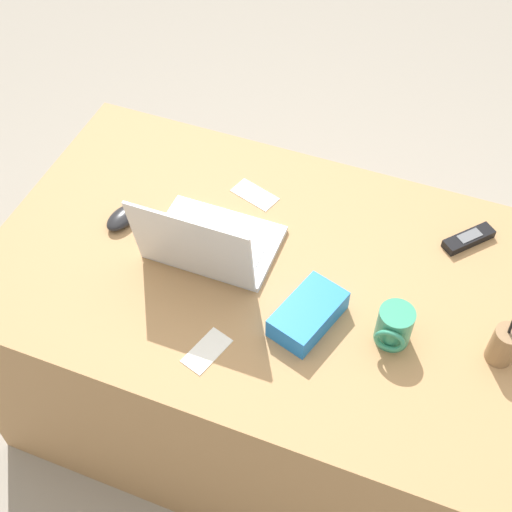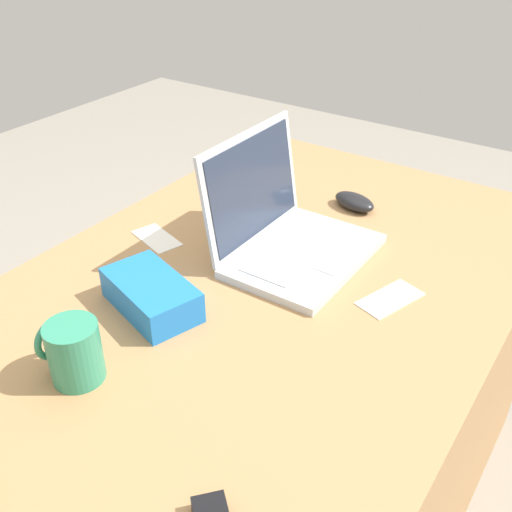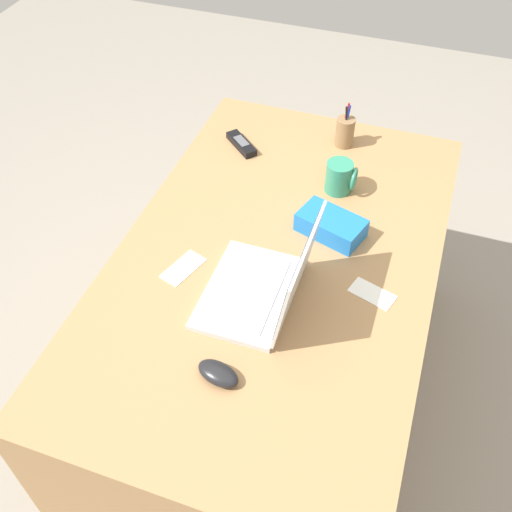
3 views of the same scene
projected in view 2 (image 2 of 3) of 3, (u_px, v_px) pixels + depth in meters
The scene contains 7 objects.
desk at pixel (250, 425), 1.40m from camera, with size 1.51×0.92×0.75m, color #A87C4F.
laptop at pixel (287, 232), 1.30m from camera, with size 0.33×0.27×0.26m.
computer_mouse at pixel (354, 202), 1.49m from camera, with size 0.06×0.11×0.04m, color black.
coffee_mug_white at pixel (73, 351), 0.97m from camera, with size 0.09×0.10×0.11m.
snack_bag at pixel (151, 295), 1.14m from camera, with size 0.11×0.20×0.06m, color blue.
paper_note_near_laptop at pixel (390, 299), 1.18m from camera, with size 0.13×0.07×0.00m, color white.
paper_note_left at pixel (157, 238), 1.38m from camera, with size 0.06×0.12×0.00m, color white.
Camera 2 is at (-0.80, -0.56, 1.45)m, focal length 42.42 mm.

